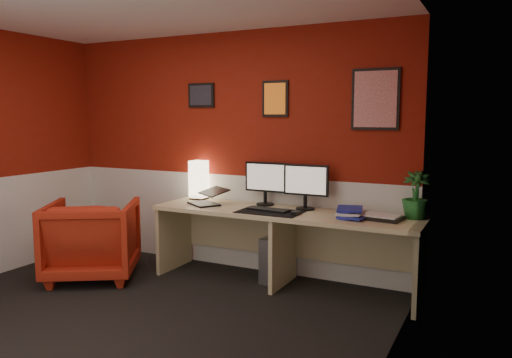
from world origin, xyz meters
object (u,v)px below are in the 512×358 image
Objects in this scene: zen_tray at (381,218)px; armchair at (92,239)px; monitor_left at (265,177)px; shoji_lamp at (199,181)px; pc_tower at (279,258)px; laptop at (204,194)px; monitor_right at (306,180)px; desk at (283,249)px; potted_plant at (416,195)px.

zen_tray is 2.84m from armchair.
monitor_left is at bearing 177.73° from armchair.
shoji_lamp is 0.46× the size of armchair.
pc_tower is 0.52× the size of armchair.
monitor_right is (1.02, 0.22, 0.18)m from laptop.
monitor_left reaches higher than zen_tray.
monitor_left reaches higher than armchair.
desk is at bearing 167.62° from armchair.
armchair is at bearing -130.14° from shoji_lamp.
zen_tray is at bearing 1.83° from desk.
laptop is 0.73× the size of pc_tower.
desk is 4.48× the size of monitor_left.
laptop is at bearing -177.08° from desk.
monitor_left is 1.47m from potted_plant.
monitor_right is at bearing -2.38° from shoji_lamp.
zen_tray is (2.02, -0.20, -0.18)m from shoji_lamp.
pc_tower is at bearing -5.29° from shoji_lamp.
potted_plant is at bearing 9.95° from desk.
shoji_lamp reaches higher than armchair.
shoji_lamp is (-1.10, 0.23, 0.56)m from desk.
pc_tower is (-1.02, 0.11, -0.52)m from zen_tray.
zen_tray reaches higher than desk.
desk is 3.00× the size of armchair.
monitor_left is 0.45m from monitor_right.
shoji_lamp is 1.26m from monitor_right.
zen_tray is at bearing -8.99° from monitor_left.
laptop is at bearing -167.80° from monitor_right.
armchair reaches higher than pc_tower.
laptop is 1.21m from armchair.
zen_tray is at bearing 35.34° from laptop.
monitor_right is (0.45, -0.05, 0.00)m from monitor_left.
potted_plant is at bearing 1.71° from monitor_right.
potted_plant reaches higher than laptop.
laptop is (0.23, -0.27, -0.09)m from shoji_lamp.
pc_tower is (0.19, -0.09, -0.80)m from monitor_left.
monitor_left is 0.82m from pc_tower.
shoji_lamp is at bearing -161.62° from armchair.
monitor_left is at bearing 179.39° from potted_plant.
potted_plant is at bearing -0.54° from shoji_lamp.
zen_tray is at bearing -0.70° from pc_tower.
monitor_left is 1.26m from zen_tray.
pc_tower is (-1.28, -0.07, -0.71)m from potted_plant.
shoji_lamp is at bearing 163.80° from laptop.
monitor_right reaches higher than desk.
shoji_lamp is 1.24m from armchair.
potted_plant is at bearing -0.61° from monitor_left.
shoji_lamp is at bearing 179.46° from potted_plant.
desk is 6.22× the size of potted_plant.
potted_plant is (2.04, 0.25, 0.10)m from laptop.
desk is 1.00m from zen_tray.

